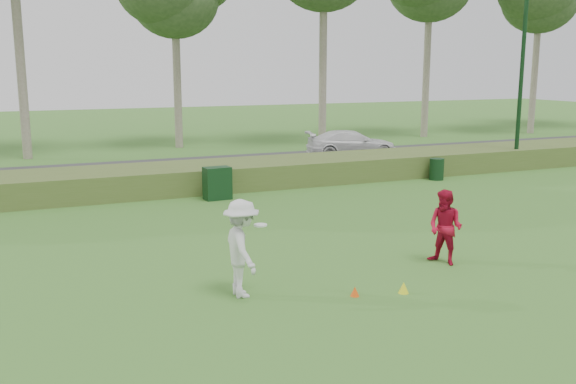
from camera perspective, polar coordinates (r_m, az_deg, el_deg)
name	(u,v)px	position (r m, az deg, el deg)	size (l,w,h in m)	color
ground	(363,287)	(13.60, 6.66, -8.41)	(120.00, 120.00, 0.00)	#316923
reed_strip	(205,176)	(24.33, -7.37, 1.40)	(80.00, 3.00, 0.90)	#435B24
park_road	(175,168)	(29.18, -10.01, 2.10)	(80.00, 6.00, 0.06)	#2D2D2D
lamp_post	(524,41)	(30.10, 20.23, 12.50)	(0.70, 0.70, 8.18)	black
player_white	(242,248)	(12.78, -4.14, -5.02)	(0.92, 1.29, 1.97)	silver
player_red	(445,227)	(15.25, 13.81, -3.07)	(0.85, 0.66, 1.75)	#A80E29
cone_orange	(355,291)	(13.05, 5.96, -8.78)	(0.18, 0.18, 0.20)	#ED4D0C
cone_yellow	(404,288)	(13.35, 10.24, -8.36)	(0.21, 0.21, 0.24)	yellow
utility_cabinet	(217,183)	(22.21, -6.30, 0.78)	(0.90, 0.56, 1.12)	black
trash_bin	(437,169)	(26.58, 13.07, 1.99)	(0.58, 0.58, 0.87)	black
car_right	(352,144)	(32.26, 5.67, 4.30)	(1.84, 4.52, 1.31)	silver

